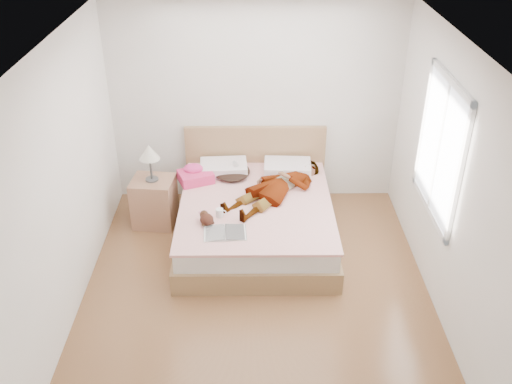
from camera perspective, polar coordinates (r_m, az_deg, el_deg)
ground at (r=6.08m, az=0.06°, el=-9.79°), size 4.00×4.00×0.00m
woman at (r=6.71m, az=2.16°, el=0.86°), size 1.47×1.55×0.21m
hair at (r=7.13m, az=-2.58°, el=2.18°), size 0.64×0.71×0.09m
phone at (r=7.03m, az=-2.05°, el=2.86°), size 0.09×0.09×0.05m
room_shell at (r=5.80m, az=17.92°, el=4.14°), size 4.00×4.00×4.00m
bed at (r=6.75m, az=-0.01°, el=-2.31°), size 1.80×2.08×1.00m
towel at (r=6.98m, az=-6.11°, el=1.73°), size 0.49×0.44×0.21m
magazine at (r=6.02m, az=-3.12°, el=-4.10°), size 0.47×0.32×0.03m
coffee_mug at (r=6.28m, az=-3.64°, el=-2.08°), size 0.12×0.08×0.09m
plush_toy at (r=6.16m, az=-5.00°, el=-2.66°), size 0.20×0.25×0.12m
nightstand at (r=7.04m, az=-10.17°, el=-0.61°), size 0.54×0.49×1.07m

